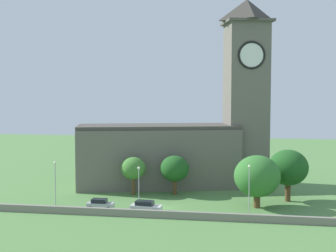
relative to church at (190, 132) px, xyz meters
The scene contains 12 objects.
ground_plane 11.52m from the church, 118.67° to the right, with size 200.00×200.00×0.00m, color #517F42.
church is the anchor object (origin of this frame).
quay_barrier 26.68m from the church, 95.26° to the right, with size 52.27×0.70×1.13m, color gray.
car_silver 26.01m from the church, 118.92° to the right, with size 4.22×2.11×1.68m.
car_white 24.38m from the church, 100.67° to the right, with size 4.94×2.51×1.87m.
streetlamp_west_end 28.61m from the church, 134.12° to the right, with size 0.44×0.44×7.27m.
streetlamp_west_mid 20.86m from the church, 107.20° to the right, with size 0.44×0.44×6.62m.
streetlamp_central 23.63m from the church, 60.13° to the right, with size 0.44×0.44×7.51m.
tree_riverside_west 14.60m from the church, 131.97° to the right, with size 4.48×4.48×6.86m.
tree_by_tower 21.09m from the church, 51.41° to the right, with size 7.38×7.38×8.43m.
tree_churchyard 21.39m from the church, 30.61° to the right, with size 6.68×6.68×8.78m.
tree_riverside_east 10.68m from the church, 100.75° to the right, with size 5.14×5.14×7.10m.
Camera 1 is at (13.35, -73.76, 18.87)m, focal length 51.41 mm.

